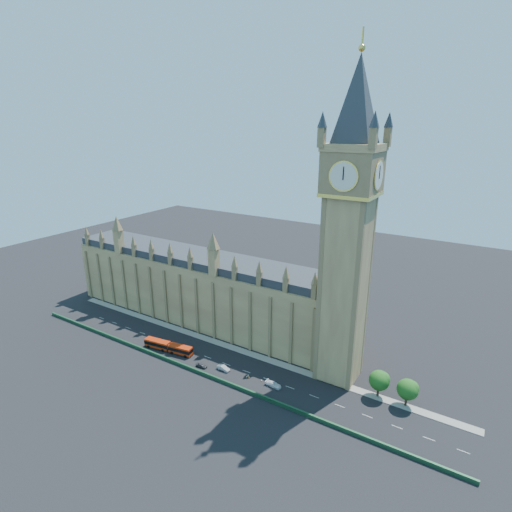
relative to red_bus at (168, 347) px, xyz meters
The scene contains 15 objects.
ground 18.92m from the red_bus, 12.75° to the left, with size 400.00×400.00×0.00m, color black.
palace_westminster 29.60m from the red_bus, 104.21° to the left, with size 120.00×20.00×28.00m.
elizabeth_tower 79.38m from the red_bus, 17.85° to the left, with size 20.59×20.59×105.00m.
bridge_parapet 19.03m from the red_bus, 14.77° to the right, with size 160.00×0.60×1.20m, color #1E4C2D.
kerb_north 22.95m from the red_bus, 36.62° to the left, with size 160.00×3.00×0.16m, color gray.
tree_east_near 72.13m from the red_bus, 11.40° to the left, with size 6.00×6.00×8.50m.
tree_east_far 79.97m from the red_bus, 10.27° to the left, with size 6.00×6.00×8.50m.
red_bus is the anchor object (origin of this frame).
car_grey 16.49m from the red_bus, ahead, with size 1.55×3.86×1.32m, color #3B3C42.
car_silver 23.53m from the red_bus, ahead, with size 1.61×4.61×1.52m, color #B5B8BE.
car_white 41.84m from the red_bus, ahead, with size 2.09×5.14×1.49m, color white.
cone_a 33.19m from the red_bus, ahead, with size 0.47×0.47×0.71m.
cone_b 32.47m from the red_bus, ahead, with size 0.64×0.64×0.79m.
cone_c 32.43m from the red_bus, ahead, with size 0.42×0.42×0.64m.
cone_d 37.47m from the red_bus, ahead, with size 0.54×0.54×0.66m.
Camera 1 is at (73.45, -93.58, 76.77)m, focal length 28.00 mm.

